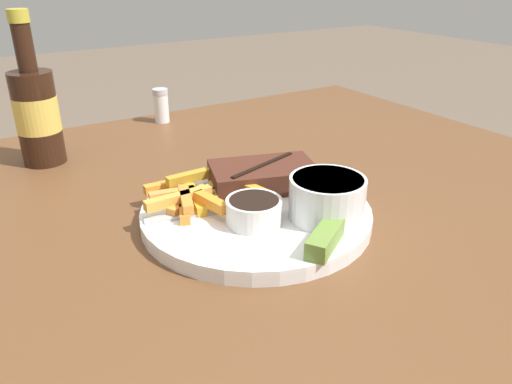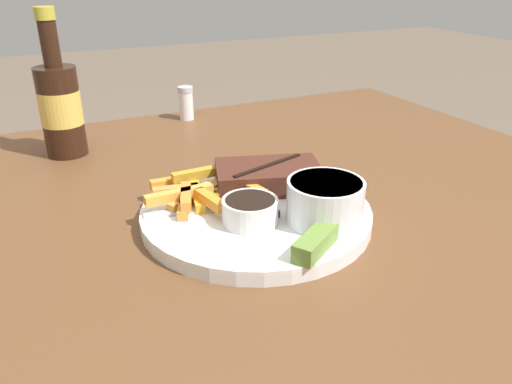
{
  "view_description": "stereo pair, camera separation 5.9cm",
  "coord_description": "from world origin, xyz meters",
  "px_view_note": "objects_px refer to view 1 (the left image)",
  "views": [
    {
      "loc": [
        -0.29,
        -0.46,
        1.02
      ],
      "look_at": [
        0.0,
        0.0,
        0.77
      ],
      "focal_mm": 35.0,
      "sensor_mm": 36.0,
      "label": 1
    },
    {
      "loc": [
        -0.23,
        -0.48,
        1.02
      ],
      "look_at": [
        0.0,
        0.0,
        0.77
      ],
      "focal_mm": 35.0,
      "sensor_mm": 36.0,
      "label": 2
    }
  ],
  "objects_px": {
    "beer_bottle": "(37,112)",
    "salt_shaker": "(161,105)",
    "steak_portion": "(263,176)",
    "coleslaw_cup": "(327,196)",
    "knife_utensil": "(253,193)",
    "dipping_sauce_cup": "(254,210)",
    "dinner_plate": "(256,214)",
    "fork_utensil": "(197,214)",
    "pickle_spear": "(327,236)"
  },
  "relations": [
    {
      "from": "beer_bottle",
      "to": "dinner_plate",
      "type": "bearing_deg",
      "value": -62.37
    },
    {
      "from": "dinner_plate",
      "to": "pickle_spear",
      "type": "relative_size",
      "value": 3.46
    },
    {
      "from": "fork_utensil",
      "to": "pickle_spear",
      "type": "bearing_deg",
      "value": -41.43
    },
    {
      "from": "steak_portion",
      "to": "salt_shaker",
      "type": "xyz_separation_m",
      "value": [
        0.02,
        0.39,
        0.0
      ]
    },
    {
      "from": "dipping_sauce_cup",
      "to": "fork_utensil",
      "type": "distance_m",
      "value": 0.07
    },
    {
      "from": "steak_portion",
      "to": "coleslaw_cup",
      "type": "distance_m",
      "value": 0.11
    },
    {
      "from": "fork_utensil",
      "to": "knife_utensil",
      "type": "distance_m",
      "value": 0.08
    },
    {
      "from": "dipping_sauce_cup",
      "to": "beer_bottle",
      "type": "height_order",
      "value": "beer_bottle"
    },
    {
      "from": "knife_utensil",
      "to": "beer_bottle",
      "type": "xyz_separation_m",
      "value": [
        -0.19,
        0.31,
        0.06
      ]
    },
    {
      "from": "dinner_plate",
      "to": "fork_utensil",
      "type": "height_order",
      "value": "fork_utensil"
    },
    {
      "from": "steak_portion",
      "to": "coleslaw_cup",
      "type": "bearing_deg",
      "value": -82.44
    },
    {
      "from": "dipping_sauce_cup",
      "to": "dinner_plate",
      "type": "bearing_deg",
      "value": 54.58
    },
    {
      "from": "knife_utensil",
      "to": "salt_shaker",
      "type": "height_order",
      "value": "salt_shaker"
    },
    {
      "from": "dinner_plate",
      "to": "beer_bottle",
      "type": "distance_m",
      "value": 0.39
    },
    {
      "from": "pickle_spear",
      "to": "beer_bottle",
      "type": "distance_m",
      "value": 0.49
    },
    {
      "from": "coleslaw_cup",
      "to": "fork_utensil",
      "type": "xyz_separation_m",
      "value": [
        -0.12,
        0.08,
        -0.03
      ]
    },
    {
      "from": "steak_portion",
      "to": "dipping_sauce_cup",
      "type": "height_order",
      "value": "steak_portion"
    },
    {
      "from": "dinner_plate",
      "to": "beer_bottle",
      "type": "height_order",
      "value": "beer_bottle"
    },
    {
      "from": "dipping_sauce_cup",
      "to": "knife_utensil",
      "type": "distance_m",
      "value": 0.07
    },
    {
      "from": "dinner_plate",
      "to": "fork_utensil",
      "type": "bearing_deg",
      "value": 164.97
    },
    {
      "from": "dipping_sauce_cup",
      "to": "coleslaw_cup",
      "type": "bearing_deg",
      "value": -22.74
    },
    {
      "from": "steak_portion",
      "to": "beer_bottle",
      "type": "height_order",
      "value": "beer_bottle"
    },
    {
      "from": "salt_shaker",
      "to": "pickle_spear",
      "type": "bearing_deg",
      "value": -94.44
    },
    {
      "from": "pickle_spear",
      "to": "salt_shaker",
      "type": "bearing_deg",
      "value": 85.56
    },
    {
      "from": "steak_portion",
      "to": "knife_utensil",
      "type": "relative_size",
      "value": 0.92
    },
    {
      "from": "dinner_plate",
      "to": "coleslaw_cup",
      "type": "height_order",
      "value": "coleslaw_cup"
    },
    {
      "from": "dinner_plate",
      "to": "coleslaw_cup",
      "type": "bearing_deg",
      "value": -49.82
    },
    {
      "from": "dipping_sauce_cup",
      "to": "salt_shaker",
      "type": "bearing_deg",
      "value": 80.03
    },
    {
      "from": "dipping_sauce_cup",
      "to": "knife_utensil",
      "type": "xyz_separation_m",
      "value": [
        0.04,
        0.06,
        -0.01
      ]
    },
    {
      "from": "dipping_sauce_cup",
      "to": "salt_shaker",
      "type": "xyz_separation_m",
      "value": [
        0.08,
        0.47,
        -0.0
      ]
    },
    {
      "from": "steak_portion",
      "to": "knife_utensil",
      "type": "height_order",
      "value": "steak_portion"
    },
    {
      "from": "dipping_sauce_cup",
      "to": "salt_shaker",
      "type": "height_order",
      "value": "salt_shaker"
    },
    {
      "from": "beer_bottle",
      "to": "salt_shaker",
      "type": "xyz_separation_m",
      "value": [
        0.24,
        0.1,
        -0.05
      ]
    },
    {
      "from": "coleslaw_cup",
      "to": "beer_bottle",
      "type": "bearing_deg",
      "value": 119.9
    },
    {
      "from": "coleslaw_cup",
      "to": "steak_portion",
      "type": "bearing_deg",
      "value": 97.56
    },
    {
      "from": "knife_utensil",
      "to": "salt_shaker",
      "type": "xyz_separation_m",
      "value": [
        0.05,
        0.41,
        0.01
      ]
    },
    {
      "from": "dipping_sauce_cup",
      "to": "knife_utensil",
      "type": "height_order",
      "value": "dipping_sauce_cup"
    },
    {
      "from": "dinner_plate",
      "to": "pickle_spear",
      "type": "height_order",
      "value": "pickle_spear"
    },
    {
      "from": "pickle_spear",
      "to": "knife_utensil",
      "type": "height_order",
      "value": "pickle_spear"
    },
    {
      "from": "steak_portion",
      "to": "knife_utensil",
      "type": "bearing_deg",
      "value": -146.91
    },
    {
      "from": "fork_utensil",
      "to": "beer_bottle",
      "type": "xyz_separation_m",
      "value": [
        -0.11,
        0.32,
        0.06
      ]
    },
    {
      "from": "dinner_plate",
      "to": "pickle_spear",
      "type": "bearing_deg",
      "value": -81.33
    },
    {
      "from": "dinner_plate",
      "to": "steak_portion",
      "type": "distance_m",
      "value": 0.07
    },
    {
      "from": "pickle_spear",
      "to": "beer_bottle",
      "type": "xyz_separation_m",
      "value": [
        -0.19,
        0.45,
        0.05
      ]
    },
    {
      "from": "coleslaw_cup",
      "to": "salt_shaker",
      "type": "relative_size",
      "value": 1.35
    },
    {
      "from": "pickle_spear",
      "to": "salt_shaker",
      "type": "xyz_separation_m",
      "value": [
        0.04,
        0.55,
        0.0
      ]
    },
    {
      "from": "coleslaw_cup",
      "to": "salt_shaker",
      "type": "bearing_deg",
      "value": 89.41
    },
    {
      "from": "pickle_spear",
      "to": "knife_utensil",
      "type": "bearing_deg",
      "value": 91.3
    },
    {
      "from": "pickle_spear",
      "to": "beer_bottle",
      "type": "height_order",
      "value": "beer_bottle"
    },
    {
      "from": "knife_utensil",
      "to": "salt_shaker",
      "type": "distance_m",
      "value": 0.41
    }
  ]
}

